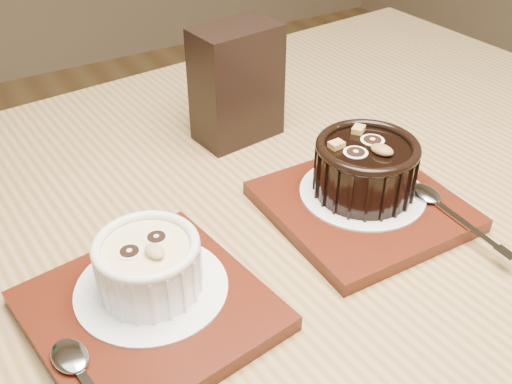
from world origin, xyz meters
TOP-DOWN VIEW (x-y plane):
  - table at (0.00, 0.27)m, footprint 1.26×0.90m
  - tray_left at (-0.13, 0.22)m, footprint 0.20×0.20m
  - doily_left at (-0.12, 0.23)m, footprint 0.13×0.13m
  - ramekin_white at (-0.12, 0.23)m, footprint 0.09×0.09m
  - tray_right at (0.11, 0.24)m, footprint 0.18×0.18m
  - doily_right at (0.12, 0.25)m, footprint 0.13×0.13m
  - ramekin_dark at (0.12, 0.25)m, footprint 0.10×0.10m
  - spoon_right at (0.17, 0.18)m, footprint 0.03×0.13m
  - condiment_stand at (0.08, 0.44)m, footprint 0.11×0.07m

SIDE VIEW (x-z plane):
  - table at x=0.00m, z-range 0.28..1.03m
  - tray_left at x=-0.13m, z-range 0.75..0.76m
  - tray_right at x=0.11m, z-range 0.75..0.76m
  - doily_left at x=-0.12m, z-range 0.77..0.77m
  - doily_right at x=0.12m, z-range 0.77..0.77m
  - spoon_right at x=0.17m, z-range 0.77..0.77m
  - ramekin_white at x=-0.12m, z-range 0.77..0.82m
  - ramekin_dark at x=0.12m, z-range 0.77..0.83m
  - condiment_stand at x=0.08m, z-range 0.75..0.89m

